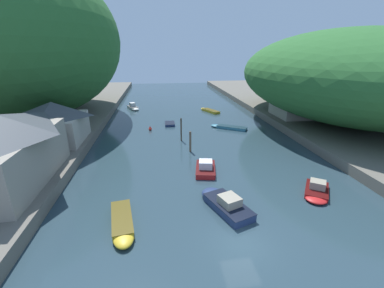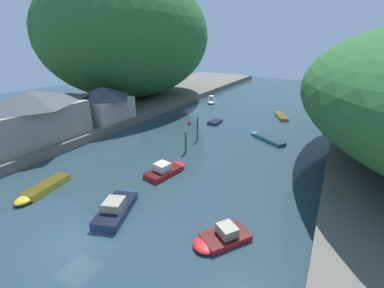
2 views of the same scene
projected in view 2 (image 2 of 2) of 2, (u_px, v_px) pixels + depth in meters
The scene contains 19 objects.
water_surface at pixel (229, 128), 42.55m from camera, with size 130.00×130.00×0.00m, color #283D47.
left_bank at pixel (115, 106), 54.13m from camera, with size 22.00×120.00×1.23m.
hillside_left at pixel (133, 36), 56.39m from camera, with size 30.27×42.38×26.33m.
waterfront_building at pixel (33, 116), 33.00m from camera, with size 6.90×13.65×6.48m.
boathouse_shed at pixel (103, 102), 42.51m from camera, with size 7.45×8.37×5.38m.
right_bank_cottage at pixel (372, 124), 32.62m from camera, with size 5.79×8.16×4.73m.
boat_far_right_bank at pixel (167, 169), 28.19m from camera, with size 2.95×5.36×1.37m.
boat_near_quay at pixel (41, 190), 24.55m from camera, with size 2.39×5.84×0.61m.
boat_red_skiff at pixel (281, 116), 48.91m from camera, with size 3.80×6.01×0.49m.
boat_navy_launch at pixel (221, 237), 18.55m from camera, with size 4.01×4.64×1.17m.
boat_mid_channel at pixel (266, 138), 37.82m from camera, with size 6.21×4.73×0.47m.
boat_yellow_tender at pixel (211, 101), 60.16m from camera, with size 3.23×4.85×1.44m.
boat_white_cruiser at pixel (216, 121), 45.54m from camera, with size 1.77×3.51×0.43m.
boat_cabin_cruiser at pixel (119, 205), 22.01m from camera, with size 4.04×6.24×1.43m.
mooring_post_middle at pixel (186, 142), 32.94m from camera, with size 0.29×0.29×2.86m.
mooring_post_fourth at pixel (197, 129), 36.89m from camera, with size 0.22×0.22×3.51m.
channel_buoy_near at pixel (189, 123), 44.31m from camera, with size 0.55×0.55×0.82m.
person_on_quay at pixel (110, 115), 41.78m from camera, with size 0.26×0.40×1.69m.
person_by_boathouse at pixel (66, 131), 34.79m from camera, with size 0.23×0.38×1.69m.
Camera 2 is at (14.46, -8.24, 13.59)m, focal length 24.00 mm.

